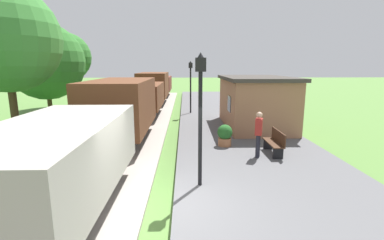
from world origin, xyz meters
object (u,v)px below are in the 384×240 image
at_px(bench_near_hut, 275,142).
at_px(lamp_post_near, 200,96).
at_px(freight_train, 143,96).
at_px(person_waiting, 259,133).
at_px(tree_trackside_far, 46,62).
at_px(tree_trackside_mid, 5,39).
at_px(station_hut, 255,101).
at_px(tree_field_left, 66,57).
at_px(potted_planter, 225,135).
at_px(lamp_post_far, 191,77).

relative_size(bench_near_hut, lamp_post_near, 0.41).
height_order(freight_train, person_waiting, freight_train).
xyz_separation_m(bench_near_hut, tree_trackside_far, (-12.16, 7.65, 3.12)).
distance_m(lamp_post_near, tree_trackside_mid, 7.97).
bearing_deg(station_hut, person_waiting, -102.58).
bearing_deg(tree_trackside_mid, tree_field_left, 104.55).
bearing_deg(tree_trackside_far, station_hut, -12.07).
bearing_deg(potted_planter, freight_train, 120.18).
bearing_deg(bench_near_hut, lamp_post_far, 107.73).
bearing_deg(tree_trackside_far, tree_trackside_mid, -73.61).
height_order(freight_train, station_hut, station_hut).
height_order(freight_train, lamp_post_near, lamp_post_near).
bearing_deg(station_hut, potted_planter, -120.04).
bearing_deg(lamp_post_far, tree_trackside_far, -168.27).
bearing_deg(tree_trackside_mid, potted_planter, 4.06).
xyz_separation_m(station_hut, bench_near_hut, (-0.43, -4.96, -0.93)).
relative_size(bench_near_hut, lamp_post_far, 0.41).
relative_size(freight_train, lamp_post_far, 8.81).
bearing_deg(freight_train, person_waiting, -59.18).
relative_size(lamp_post_far, tree_trackside_mid, 0.56).
bearing_deg(lamp_post_near, tree_trackside_mid, 154.76).
relative_size(freight_train, person_waiting, 19.06).
distance_m(freight_train, lamp_post_far, 3.59).
bearing_deg(freight_train, station_hut, -31.02).
bearing_deg(tree_trackside_far, freight_train, 13.57).
height_order(bench_near_hut, tree_field_left, tree_field_left).
xyz_separation_m(freight_train, lamp_post_near, (3.32, -11.80, 1.28)).
height_order(freight_train, tree_field_left, tree_field_left).
distance_m(person_waiting, tree_trackside_far, 14.19).
bearing_deg(potted_planter, bench_near_hut, -32.81).
height_order(station_hut, tree_field_left, tree_field_left).
distance_m(freight_train, tree_trackside_mid, 9.75).
height_order(potted_planter, tree_trackside_far, tree_trackside_far).
relative_size(station_hut, lamp_post_far, 1.57).
xyz_separation_m(lamp_post_near, tree_trackside_mid, (-7.03, 3.31, 1.76)).
relative_size(bench_near_hut, tree_trackside_mid, 0.23).
xyz_separation_m(potted_planter, lamp_post_near, (-1.27, -3.90, 2.08)).
height_order(station_hut, lamp_post_far, lamp_post_far).
bearing_deg(station_hut, tree_trackside_mid, -157.27).
height_order(lamp_post_far, tree_trackside_mid, tree_trackside_mid).
xyz_separation_m(station_hut, person_waiting, (-1.19, -5.32, -0.47)).
bearing_deg(tree_trackside_far, lamp_post_near, -48.79).
xyz_separation_m(freight_train, station_hut, (6.80, -4.09, 0.13)).
height_order(lamp_post_far, tree_trackside_far, tree_trackside_far).
bearing_deg(lamp_post_far, bench_near_hut, -72.27).
bearing_deg(lamp_post_far, lamp_post_near, -90.00).
bearing_deg(station_hut, freight_train, 148.98).
distance_m(lamp_post_far, tree_trackside_mid, 11.54).
bearing_deg(tree_trackside_mid, lamp_post_near, -25.24).
distance_m(station_hut, lamp_post_far, 5.87).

